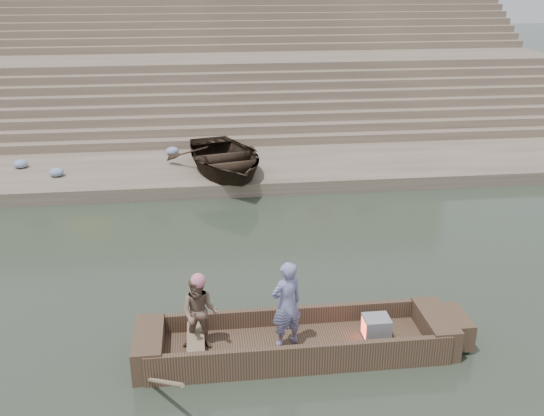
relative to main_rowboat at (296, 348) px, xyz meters
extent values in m
plane|color=#2B3729|center=(-2.25, 1.95, -0.11)|extent=(120.00, 120.00, 0.00)
cube|color=gray|center=(-2.25, 9.95, 0.09)|extent=(32.00, 4.00, 0.40)
cube|color=gray|center=(-2.25, 17.45, 1.29)|extent=(32.00, 3.00, 2.80)
cube|color=gray|center=(-2.25, 24.45, 2.49)|extent=(32.00, 3.00, 5.20)
cube|color=gray|center=(-2.25, 12.20, 0.24)|extent=(32.00, 0.50, 0.70)
cube|color=gray|center=(-2.25, 12.70, 0.39)|extent=(32.00, 0.50, 1.00)
cube|color=gray|center=(-2.25, 13.20, 0.54)|extent=(32.00, 0.50, 1.30)
cube|color=gray|center=(-2.25, 13.70, 0.69)|extent=(32.00, 0.50, 1.60)
cube|color=gray|center=(-2.25, 14.20, 0.84)|extent=(32.00, 0.50, 1.90)
cube|color=gray|center=(-2.25, 14.70, 0.99)|extent=(32.00, 0.50, 2.20)
cube|color=gray|center=(-2.25, 15.20, 1.14)|extent=(32.00, 0.50, 2.50)
cube|color=gray|center=(-2.25, 15.70, 1.29)|extent=(32.00, 0.50, 2.80)
cube|color=gray|center=(-2.25, 19.20, 1.44)|extent=(32.00, 0.50, 3.10)
cube|color=gray|center=(-2.25, 19.70, 1.59)|extent=(32.00, 0.50, 3.40)
cube|color=gray|center=(-2.25, 20.20, 1.74)|extent=(32.00, 0.50, 3.70)
cube|color=gray|center=(-2.25, 20.70, 1.89)|extent=(32.00, 0.50, 4.00)
cube|color=gray|center=(-2.25, 21.20, 2.04)|extent=(32.00, 0.50, 4.30)
cube|color=gray|center=(-2.25, 21.70, 2.19)|extent=(32.00, 0.50, 4.60)
cube|color=gray|center=(-2.25, 22.20, 2.34)|extent=(32.00, 0.50, 4.90)
cube|color=gray|center=(-2.25, 22.70, 2.49)|extent=(32.00, 0.50, 5.20)
cube|color=brown|center=(0.00, 0.00, 0.00)|extent=(5.00, 1.30, 0.22)
cube|color=brown|center=(0.00, -0.62, 0.17)|extent=(5.20, 0.12, 0.56)
cube|color=brown|center=(0.00, 0.62, 0.17)|extent=(5.20, 0.12, 0.56)
cube|color=brown|center=(-2.55, 0.00, 0.19)|extent=(0.50, 1.30, 0.60)
cube|color=brown|center=(2.55, 0.00, 0.19)|extent=(0.50, 1.30, 0.60)
cube|color=brown|center=(2.95, 0.00, 0.21)|extent=(0.35, 0.90, 0.50)
cube|color=#937A5B|center=(-1.75, 0.00, 0.29)|extent=(0.30, 1.20, 0.08)
cylinder|color=#937A5B|center=(-2.40, -0.90, 0.19)|extent=(1.03, 2.10, 1.36)
sphere|color=pink|center=(-1.66, 0.07, 1.41)|extent=(0.26, 0.26, 0.26)
imported|color=navy|center=(-0.17, -0.03, 0.91)|extent=(0.68, 0.57, 1.60)
imported|color=#2A7E63|center=(-1.66, 0.07, 0.79)|extent=(0.75, 0.64, 1.36)
cube|color=gray|center=(1.45, 0.00, 0.31)|extent=(0.46, 0.42, 0.40)
cube|color=#E5593F|center=(1.24, 0.00, 0.31)|extent=(0.04, 0.34, 0.32)
imported|color=#2D2116|center=(-0.80, 9.24, 0.74)|extent=(3.99, 4.92, 0.90)
ellipsoid|color=#3F5999|center=(-5.92, 9.42, 0.42)|extent=(0.44, 0.44, 0.26)
ellipsoid|color=#3F5999|center=(-2.48, 11.33, 0.42)|extent=(0.44, 0.44, 0.26)
ellipsoid|color=#3F5999|center=(-1.18, 8.87, 0.42)|extent=(0.44, 0.44, 0.26)
ellipsoid|color=#3F5999|center=(-7.23, 10.43, 0.42)|extent=(0.44, 0.44, 0.26)
camera|label=1|loc=(-1.52, -9.12, 6.33)|focal=40.67mm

